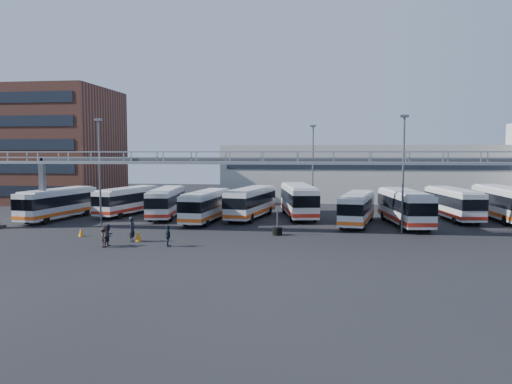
# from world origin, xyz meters

# --- Properties ---
(ground) EXTENTS (140.00, 140.00, 0.00)m
(ground) POSITION_xyz_m (0.00, 0.00, 0.00)
(ground) COLOR black
(ground) RESTS_ON ground
(gantry) EXTENTS (51.40, 5.15, 7.10)m
(gantry) POSITION_xyz_m (0.00, 5.87, 5.51)
(gantry) COLOR gray
(gantry) RESTS_ON ground
(apartment_building) EXTENTS (18.00, 15.00, 16.00)m
(apartment_building) POSITION_xyz_m (-34.00, 30.00, 8.00)
(apartment_building) COLOR brown
(apartment_building) RESTS_ON ground
(warehouse) EXTENTS (42.00, 14.00, 8.00)m
(warehouse) POSITION_xyz_m (12.00, 38.00, 4.00)
(warehouse) COLOR #9E9E99
(warehouse) RESTS_ON ground
(light_pole_left) EXTENTS (0.70, 0.35, 10.21)m
(light_pole_left) POSITION_xyz_m (-16.00, 8.00, 5.73)
(light_pole_left) COLOR #4C4F54
(light_pole_left) RESTS_ON ground
(light_pole_mid) EXTENTS (0.70, 0.35, 10.21)m
(light_pole_mid) POSITION_xyz_m (12.00, 7.00, 5.73)
(light_pole_mid) COLOR #4C4F54
(light_pole_mid) RESTS_ON ground
(light_pole_back) EXTENTS (0.70, 0.35, 10.21)m
(light_pole_back) POSITION_xyz_m (4.00, 22.00, 5.73)
(light_pole_back) COLOR #4C4F54
(light_pole_back) RESTS_ON ground
(bus_0) EXTENTS (3.82, 10.83, 3.22)m
(bus_0) POSITION_xyz_m (-22.20, 11.27, 1.78)
(bus_0) COLOR silver
(bus_0) RESTS_ON ground
(bus_1) EXTENTS (4.26, 10.36, 3.07)m
(bus_1) POSITION_xyz_m (-16.50, 16.05, 1.70)
(bus_1) COLOR silver
(bus_1) RESTS_ON ground
(bus_2) EXTENTS (3.57, 10.60, 3.16)m
(bus_2) POSITION_xyz_m (-11.50, 14.39, 1.75)
(bus_2) COLOR silver
(bus_2) RESTS_ON ground
(bus_3) EXTENTS (3.19, 10.40, 3.11)m
(bus_3) POSITION_xyz_m (-6.50, 11.69, 1.72)
(bus_3) COLOR silver
(bus_3) RESTS_ON ground
(bus_4) EXTENTS (4.25, 10.98, 3.26)m
(bus_4) POSITION_xyz_m (-2.36, 14.77, 1.80)
(bus_4) COLOR silver
(bus_4) RESTS_ON ground
(bus_5) EXTENTS (4.68, 11.86, 3.52)m
(bus_5) POSITION_xyz_m (2.60, 16.38, 1.95)
(bus_5) COLOR silver
(bus_5) RESTS_ON ground
(bus_6) EXTENTS (4.24, 10.39, 3.08)m
(bus_6) POSITION_xyz_m (8.48, 11.57, 1.70)
(bus_6) COLOR silver
(bus_6) RESTS_ON ground
(bus_7) EXTENTS (3.85, 11.34, 3.38)m
(bus_7) POSITION_xyz_m (12.92, 11.53, 1.87)
(bus_7) COLOR silver
(bus_7) RESTS_ON ground
(bus_8) EXTENTS (3.79, 10.91, 3.24)m
(bus_8) POSITION_xyz_m (18.64, 16.55, 1.79)
(bus_8) COLOR silver
(bus_8) RESTS_ON ground
(bus_9) EXTENTS (3.10, 11.61, 3.50)m
(bus_9) POSITION_xyz_m (23.45, 16.10, 1.94)
(bus_9) COLOR silver
(bus_9) RESTS_ON ground
(pedestrian_a) EXTENTS (0.50, 0.74, 1.98)m
(pedestrian_a) POSITION_xyz_m (-9.67, -0.14, 0.99)
(pedestrian_a) COLOR black
(pedestrian_a) RESTS_ON ground
(pedestrian_b) EXTENTS (0.81, 0.93, 1.64)m
(pedestrian_b) POSITION_xyz_m (-10.76, -2.10, 0.82)
(pedestrian_b) COLOR #221F2B
(pedestrian_b) RESTS_ON ground
(pedestrian_c) EXTENTS (1.04, 1.15, 1.55)m
(pedestrian_c) POSITION_xyz_m (-10.91, -2.63, 0.77)
(pedestrian_c) COLOR #2C211D
(pedestrian_c) RESTS_ON ground
(pedestrian_d) EXTENTS (0.59, 1.01, 1.62)m
(pedestrian_d) POSITION_xyz_m (-6.27, -1.75, 0.81)
(pedestrian_d) COLOR black
(pedestrian_d) RESTS_ON ground
(cone_left) EXTENTS (0.49, 0.49, 0.68)m
(cone_left) POSITION_xyz_m (-14.91, 1.77, 0.34)
(cone_left) COLOR orange
(cone_left) RESTS_ON ground
(cone_right) EXTENTS (0.59, 0.59, 0.80)m
(cone_right) POSITION_xyz_m (-9.33, 0.22, 0.40)
(cone_right) COLOR orange
(cone_right) RESTS_ON ground
(tire_stack) EXTENTS (0.84, 0.84, 2.40)m
(tire_stack) POSITION_xyz_m (1.34, 4.50, 0.40)
(tire_stack) COLOR black
(tire_stack) RESTS_ON ground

